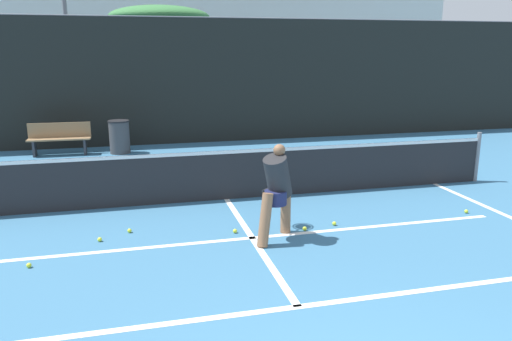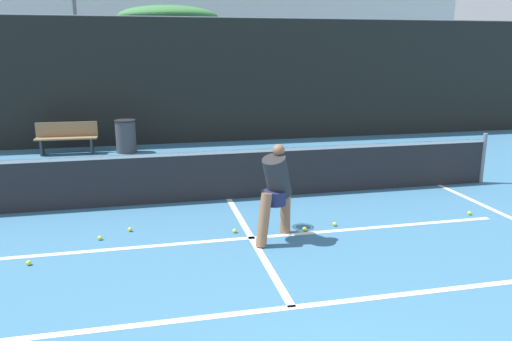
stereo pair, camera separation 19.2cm
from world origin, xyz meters
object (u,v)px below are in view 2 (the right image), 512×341
at_px(player_practicing, 276,189).
at_px(trash_bin, 126,136).
at_px(courtside_bench, 67,137).
at_px(parked_car, 159,114).

height_order(player_practicing, trash_bin, player_practicing).
bearing_deg(courtside_bench, trash_bin, -5.00).
xyz_separation_m(player_practicing, trash_bin, (-2.38, 7.11, -0.32)).
xyz_separation_m(player_practicing, parked_car, (-1.34, 10.42, -0.16)).
bearing_deg(trash_bin, player_practicing, -71.48).
xyz_separation_m(courtside_bench, parked_car, (2.60, 3.14, 0.14)).
height_order(trash_bin, parked_car, parked_car).
height_order(player_practicing, parked_car, parked_car).
bearing_deg(parked_car, trash_bin, -107.41).
relative_size(player_practicing, parked_car, 0.33).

